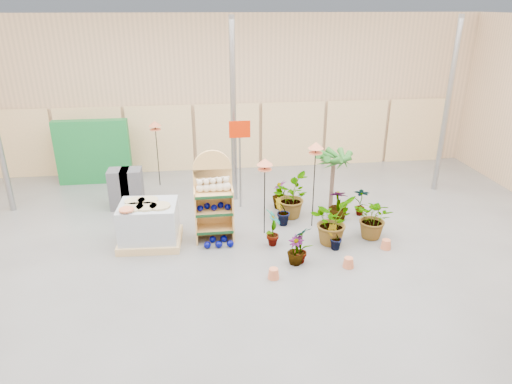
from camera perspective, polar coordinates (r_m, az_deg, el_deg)
room at (r=8.75m, az=-1.47°, el=5.79°), size 15.20×12.10×4.70m
display_shelf at (r=9.71m, az=-5.33°, el=-0.90°), size 0.82×0.51×1.95m
teddy_bears at (r=9.49m, az=-5.20°, el=0.81°), size 0.72×0.20×0.32m
gazing_balls_shelf at (r=9.65m, az=-5.28°, el=-1.85°), size 0.72×0.24×0.14m
gazing_balls_floor at (r=9.69m, az=-4.70°, el=-6.28°), size 0.63×0.39×0.15m
pallet_stack at (r=9.82m, az=-13.21°, el=-3.92°), size 1.33×1.13×0.95m
charcoal_planters at (r=11.69m, az=-15.91°, el=0.41°), size 0.80×0.50×1.00m
trellis_stock at (r=13.52m, az=-19.67°, el=4.73°), size 2.00×0.30×1.80m
offer_sign at (r=10.91m, az=-2.03°, el=5.67°), size 0.50×0.08×2.20m
bird_table_front at (r=9.54m, az=1.11°, el=3.48°), size 0.34×0.34×1.75m
bird_table_right at (r=9.90m, az=7.48°, el=5.41°), size 0.34×0.34×1.99m
bird_table_back at (r=12.60m, az=-12.51°, el=8.09°), size 0.34×0.34×1.84m
palm at (r=11.05m, az=9.70°, el=4.31°), size 0.70×0.70×1.58m
potted_plant_0 at (r=9.51m, az=2.14°, el=-4.47°), size 0.37×0.48×0.84m
potted_plant_2 at (r=9.72m, az=9.41°, el=-3.53°), size 1.20×1.22×1.02m
potted_plant_3 at (r=10.78m, az=10.25°, el=-1.62°), size 0.54×0.54×0.77m
potted_plant_4 at (r=11.16m, az=13.00°, el=-1.13°), size 0.46×0.40×0.72m
potted_plant_5 at (r=10.41m, az=3.27°, el=-2.49°), size 0.46×0.42×0.67m
potted_plant_6 at (r=10.80m, az=4.25°, el=-0.51°), size 0.93×1.03×1.03m
potted_plant_7 at (r=8.95m, az=5.00°, el=-7.23°), size 0.47×0.47×0.60m
potted_plant_8 at (r=8.97m, az=5.69°, el=-6.47°), size 0.51×0.46×0.80m
potted_plant_9 at (r=9.56m, az=9.79°, el=-5.62°), size 0.34×0.29×0.55m
potted_plant_10 at (r=10.12m, az=14.59°, el=-3.18°), size 1.11×1.09×0.93m
potted_plant_11 at (r=11.29m, az=3.05°, el=-0.27°), size 0.51×0.51×0.73m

